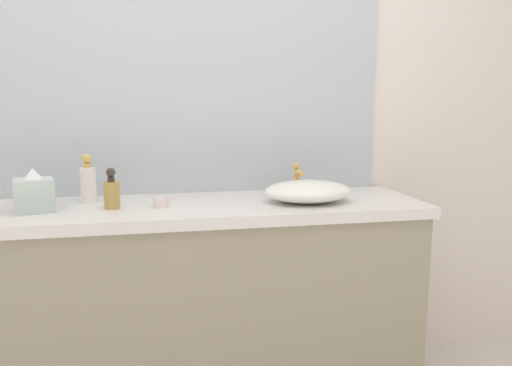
{
  "coord_description": "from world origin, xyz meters",
  "views": [
    {
      "loc": [
        -0.08,
        -1.42,
        1.27
      ],
      "look_at": [
        0.28,
        0.41,
        0.97
      ],
      "focal_mm": 32.62,
      "sensor_mm": 36.0,
      "label": 1
    }
  ],
  "objects": [
    {
      "name": "perfume_bottle",
      "position": [
        -0.4,
        0.54,
        0.97
      ],
      "size": [
        0.06,
        0.06,
        0.2
      ],
      "color": "white",
      "rests_on": "vanity_counter"
    },
    {
      "name": "soap_dispenser",
      "position": [
        -0.29,
        0.4,
        0.95
      ],
      "size": [
        0.06,
        0.06,
        0.16
      ],
      "color": "#B18F45",
      "rests_on": "vanity_counter"
    },
    {
      "name": "candle_jar",
      "position": [
        -0.11,
        0.39,
        0.91
      ],
      "size": [
        0.06,
        0.06,
        0.04
      ],
      "primitive_type": "cylinder",
      "color": "silver",
      "rests_on": "vanity_counter"
    },
    {
      "name": "sink_basin",
      "position": [
        0.49,
        0.38,
        0.93
      ],
      "size": [
        0.36,
        0.27,
        0.09
      ],
      "primitive_type": "ellipsoid",
      "color": "white",
      "rests_on": "vanity_counter"
    },
    {
      "name": "bathroom_wall_rear",
      "position": [
        0.0,
        0.73,
        1.3
      ],
      "size": [
        6.0,
        0.06,
        2.6
      ],
      "primitive_type": "cube",
      "color": "silver",
      "rests_on": "ground"
    },
    {
      "name": "wall_mirror_panel",
      "position": [
        0.06,
        0.69,
        1.41
      ],
      "size": [
        1.67,
        0.01,
        1.05
      ],
      "primitive_type": "cube",
      "color": "#B2BCC6",
      "rests_on": "vanity_counter"
    },
    {
      "name": "tissue_box",
      "position": [
        -0.57,
        0.4,
        0.96
      ],
      "size": [
        0.17,
        0.17,
        0.16
      ],
      "color": "#B4C8C0",
      "rests_on": "vanity_counter"
    },
    {
      "name": "vanity_counter",
      "position": [
        0.06,
        0.43,
        0.45
      ],
      "size": [
        1.79,
        0.52,
        0.89
      ],
      "color": "gray",
      "rests_on": "ground"
    },
    {
      "name": "faucet",
      "position": [
        0.49,
        0.54,
        0.97
      ],
      "size": [
        0.03,
        0.12,
        0.14
      ],
      "color": "gold",
      "rests_on": "vanity_counter"
    }
  ]
}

